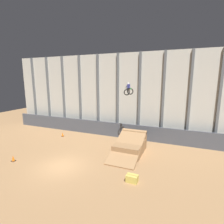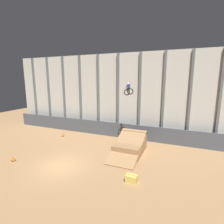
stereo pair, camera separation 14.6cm
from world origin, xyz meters
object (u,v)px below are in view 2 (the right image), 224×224
object	(u,v)px
hay_bale_trackside	(131,179)
traffic_cone_arena_edge	(13,158)
traffic_cone_near_ramp	(63,134)
rider_bike_solo	(128,90)
dirt_ramp	(130,146)

from	to	relation	value
hay_bale_trackside	traffic_cone_arena_edge	bearing A→B (deg)	-174.87
traffic_cone_near_ramp	traffic_cone_arena_edge	bearing A→B (deg)	-88.08
traffic_cone_near_ramp	hay_bale_trackside	size ratio (longest dim) A/B	0.63
rider_bike_solo	hay_bale_trackside	distance (m)	10.03
rider_bike_solo	hay_bale_trackside	world-z (taller)	rider_bike_solo
traffic_cone_arena_edge	hay_bale_trackside	world-z (taller)	traffic_cone_arena_edge
traffic_cone_near_ramp	hay_bale_trackside	bearing A→B (deg)	-29.84
traffic_cone_arena_edge	dirt_ramp	bearing A→B (deg)	32.92
dirt_ramp	traffic_cone_near_ramp	xyz separation A→B (m)	(-10.19, 1.48, -0.44)
traffic_cone_arena_edge	hay_bale_trackside	bearing A→B (deg)	5.13
dirt_ramp	rider_bike_solo	size ratio (longest dim) A/B	3.21
traffic_cone_near_ramp	hay_bale_trackside	distance (m)	13.78
dirt_ramp	rider_bike_solo	world-z (taller)	rider_bike_solo
rider_bike_solo	dirt_ramp	bearing A→B (deg)	-98.32
traffic_cone_near_ramp	rider_bike_solo	bearing A→B (deg)	2.59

